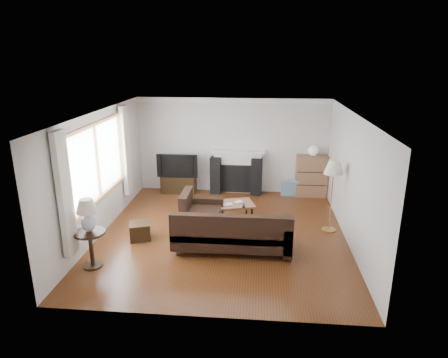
# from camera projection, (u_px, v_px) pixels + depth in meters

# --- Properties ---
(room) EXTENTS (5.10, 5.60, 2.54)m
(room) POSITION_uv_depth(u_px,v_px,m) (223.00, 176.00, 7.91)
(room) COLOR #532A12
(room) RESTS_ON ground
(window) EXTENTS (0.12, 2.74, 1.54)m
(window) POSITION_uv_depth(u_px,v_px,m) (98.00, 161.00, 7.84)
(window) COLOR brown
(window) RESTS_ON room
(curtain_near) EXTENTS (0.10, 0.35, 2.10)m
(curtain_near) POSITION_uv_depth(u_px,v_px,m) (65.00, 195.00, 6.44)
(curtain_near) COLOR silver
(curtain_near) RESTS_ON room
(curtain_far) EXTENTS (0.10, 0.35, 2.10)m
(curtain_far) POSITION_uv_depth(u_px,v_px,m) (126.00, 151.00, 9.33)
(curtain_far) COLOR silver
(curtain_far) RESTS_ON room
(fireplace) EXTENTS (1.40, 0.26, 1.15)m
(fireplace) POSITION_uv_depth(u_px,v_px,m) (238.00, 172.00, 10.61)
(fireplace) COLOR white
(fireplace) RESTS_ON room
(tv_stand) EXTENTS (0.91, 0.41, 0.46)m
(tv_stand) POSITION_uv_depth(u_px,v_px,m) (179.00, 184.00, 10.72)
(tv_stand) COLOR black
(tv_stand) RESTS_ON ground
(television) EXTENTS (1.08, 0.14, 0.62)m
(television) POSITION_uv_depth(u_px,v_px,m) (178.00, 165.00, 10.55)
(television) COLOR black
(television) RESTS_ON tv_stand
(speaker_left) EXTENTS (0.29, 0.34, 0.98)m
(speaker_left) POSITION_uv_depth(u_px,v_px,m) (216.00, 175.00, 10.60)
(speaker_left) COLOR black
(speaker_left) RESTS_ON ground
(speaker_right) EXTENTS (0.30, 0.35, 0.97)m
(speaker_right) POSITION_uv_depth(u_px,v_px,m) (256.00, 176.00, 10.50)
(speaker_right) COLOR black
(speaker_right) RESTS_ON ground
(bookshelf) EXTENTS (0.79, 0.37, 1.09)m
(bookshelf) POSITION_uv_depth(u_px,v_px,m) (311.00, 176.00, 10.35)
(bookshelf) COLOR #8A5D40
(bookshelf) RESTS_ON ground
(globe_lamp) EXTENTS (0.26, 0.26, 0.26)m
(globe_lamp) POSITION_uv_depth(u_px,v_px,m) (313.00, 151.00, 10.14)
(globe_lamp) COLOR white
(globe_lamp) RESTS_ON bookshelf
(sectional_sofa) EXTENTS (2.41, 1.76, 0.78)m
(sectional_sofa) POSITION_uv_depth(u_px,v_px,m) (232.00, 230.00, 7.52)
(sectional_sofa) COLOR black
(sectional_sofa) RESTS_ON ground
(coffee_table) EXTENTS (1.24, 0.90, 0.43)m
(coffee_table) POSITION_uv_depth(u_px,v_px,m) (228.00, 212.00, 8.82)
(coffee_table) COLOR brown
(coffee_table) RESTS_ON ground
(footstool) EXTENTS (0.51, 0.51, 0.34)m
(footstool) POSITION_uv_depth(u_px,v_px,m) (140.00, 231.00, 8.02)
(footstool) COLOR black
(footstool) RESTS_ON ground
(floor_lamp) EXTENTS (0.46, 0.46, 1.53)m
(floor_lamp) POSITION_uv_depth(u_px,v_px,m) (331.00, 196.00, 8.21)
(floor_lamp) COLOR #B7883F
(floor_lamp) RESTS_ON ground
(side_table) EXTENTS (0.54, 0.54, 0.67)m
(side_table) POSITION_uv_depth(u_px,v_px,m) (91.00, 249.00, 6.92)
(side_table) COLOR black
(side_table) RESTS_ON ground
(table_lamp) EXTENTS (0.36, 0.36, 0.59)m
(table_lamp) POSITION_uv_depth(u_px,v_px,m) (88.00, 216.00, 6.73)
(table_lamp) COLOR silver
(table_lamp) RESTS_ON side_table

